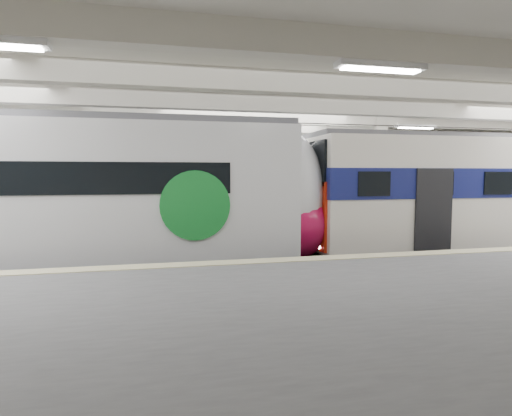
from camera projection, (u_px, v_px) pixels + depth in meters
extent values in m
cube|color=black|center=(280.00, 275.00, 13.48)|extent=(36.00, 24.00, 0.10)
cube|color=silver|center=(281.00, 94.00, 13.03)|extent=(36.00, 24.00, 0.20)
cube|color=beige|center=(227.00, 181.00, 22.96)|extent=(30.00, 0.10, 5.50)
cube|color=#525255|center=(390.00, 329.00, 7.12)|extent=(30.00, 7.00, 1.10)
cube|color=beige|center=(318.00, 258.00, 10.23)|extent=(30.00, 0.50, 0.02)
cube|color=beige|center=(177.00, 184.00, 15.48)|extent=(0.50, 0.50, 5.50)
cube|color=beige|center=(378.00, 183.00, 17.31)|extent=(0.50, 0.50, 5.50)
cube|color=beige|center=(281.00, 104.00, 13.06)|extent=(30.00, 18.00, 0.50)
cube|color=#59544C|center=(280.00, 271.00, 13.47)|extent=(30.00, 1.52, 0.16)
cube|color=#59544C|center=(245.00, 243.00, 18.80)|extent=(30.00, 1.52, 0.16)
cylinder|color=black|center=(280.00, 123.00, 13.10)|extent=(30.00, 0.03, 0.03)
cylinder|color=black|center=(244.00, 138.00, 18.44)|extent=(30.00, 0.03, 0.03)
cube|color=white|center=(302.00, 105.00, 11.14)|extent=(26.00, 8.40, 0.12)
cube|color=silver|center=(55.00, 197.00, 11.80)|extent=(13.32, 2.97, 4.00)
ellipsoid|color=silver|center=(285.00, 194.00, 13.31)|extent=(2.36, 2.91, 3.92)
ellipsoid|color=#AC0E3D|center=(289.00, 222.00, 13.41)|extent=(2.50, 2.97, 2.40)
cylinder|color=#167C2D|center=(195.00, 206.00, 11.19)|extent=(1.84, 0.06, 1.84)
cube|color=#4C4C51|center=(52.00, 120.00, 11.63)|extent=(13.32, 2.44, 0.20)
cube|color=black|center=(57.00, 273.00, 11.97)|extent=(13.32, 2.08, 0.70)
cube|color=silver|center=(490.00, 195.00, 15.04)|extent=(13.26, 2.91, 3.77)
cube|color=navy|center=(490.00, 182.00, 15.00)|extent=(13.30, 2.97, 0.92)
cube|color=red|center=(311.00, 214.00, 13.56)|extent=(0.08, 2.47, 2.08)
cube|color=black|center=(311.00, 164.00, 13.43)|extent=(0.08, 2.33, 1.36)
cube|color=#4C4C51|center=(492.00, 139.00, 14.88)|extent=(13.26, 2.27, 0.16)
cube|color=black|center=(487.00, 252.00, 15.20)|extent=(13.26, 2.04, 0.70)
cube|color=silver|center=(181.00, 192.00, 18.00)|extent=(13.75, 2.84, 3.73)
cube|color=#167C2D|center=(181.00, 181.00, 17.96)|extent=(13.79, 2.90, 0.78)
cube|color=#4C4C51|center=(180.00, 145.00, 17.85)|extent=(13.75, 2.35, 0.16)
cube|color=black|center=(182.00, 241.00, 18.16)|extent=(13.75, 2.55, 0.60)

